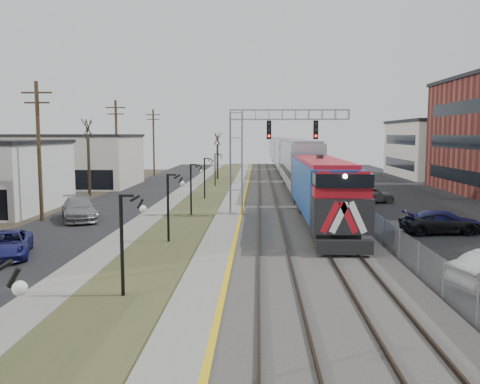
{
  "coord_description": "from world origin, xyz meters",
  "views": [
    {
      "loc": [
        1.21,
        -10.88,
        6.25
      ],
      "look_at": [
        0.05,
        21.29,
        2.6
      ],
      "focal_mm": 38.0,
      "sensor_mm": 36.0,
      "label": 1
    }
  ],
  "objects": [
    {
      "name": "track_near",
      "position": [
        2.0,
        35.0,
        0.28
      ],
      "size": [
        1.58,
        120.0,
        0.15
      ],
      "color": "#2D2119",
      "rests_on": "ballast_bed"
    },
    {
      "name": "grass_median",
      "position": [
        -4.0,
        35.0,
        0.03
      ],
      "size": [
        4.0,
        120.0,
        0.06
      ],
      "primitive_type": "cube",
      "color": "#414625",
      "rests_on": "ground"
    },
    {
      "name": "signal_gantry",
      "position": [
        1.22,
        27.99,
        5.59
      ],
      "size": [
        9.0,
        1.07,
        8.15
      ],
      "color": "gray",
      "rests_on": "ground"
    },
    {
      "name": "street_west",
      "position": [
        -11.5,
        35.0,
        0.02
      ],
      "size": [
        7.0,
        120.0,
        0.04
      ],
      "primitive_type": "cube",
      "color": "black",
      "rests_on": "ground"
    },
    {
      "name": "platform",
      "position": [
        -1.0,
        35.0,
        0.12
      ],
      "size": [
        2.0,
        120.0,
        0.24
      ],
      "primitive_type": "cube",
      "color": "gray",
      "rests_on": "ground"
    },
    {
      "name": "parking_lot",
      "position": [
        16.0,
        35.0,
        0.02
      ],
      "size": [
        16.0,
        120.0,
        0.04
      ],
      "primitive_type": "cube",
      "color": "black",
      "rests_on": "ground"
    },
    {
      "name": "bare_trees",
      "position": [
        -12.66,
        38.91,
        2.7
      ],
      "size": [
        12.3,
        42.3,
        5.95
      ],
      "color": "#382D23",
      "rests_on": "ground"
    },
    {
      "name": "car_street_a",
      "position": [
        -11.56,
        14.06,
        0.65
      ],
      "size": [
        3.6,
        5.11,
        1.29
      ],
      "primitive_type": "imported",
      "rotation": [
        0.0,
        0.0,
        0.35
      ],
      "color": "navy",
      "rests_on": "ground"
    },
    {
      "name": "car_lot_e",
      "position": [
        11.33,
        35.49,
        0.79
      ],
      "size": [
        4.97,
        3.22,
        1.57
      ],
      "primitive_type": "imported",
      "rotation": [
        0.0,
        0.0,
        1.89
      ],
      "color": "slate",
      "rests_on": "ground"
    },
    {
      "name": "utility_poles",
      "position": [
        -14.5,
        25.0,
        5.0
      ],
      "size": [
        0.28,
        80.28,
        10.0
      ],
      "color": "#4C3823",
      "rests_on": "ground"
    },
    {
      "name": "train",
      "position": [
        5.5,
        69.89,
        2.94
      ],
      "size": [
        3.0,
        108.65,
        5.33
      ],
      "color": "#124299",
      "rests_on": "ground"
    },
    {
      "name": "track_far",
      "position": [
        5.5,
        35.0,
        0.28
      ],
      "size": [
        1.58,
        120.0,
        0.15
      ],
      "color": "#2D2119",
      "rests_on": "ballast_bed"
    },
    {
      "name": "car_street_b",
      "position": [
        -11.86,
        25.3,
        0.82
      ],
      "size": [
        4.37,
        6.1,
        1.64
      ],
      "primitive_type": "imported",
      "rotation": [
        0.0,
        0.0,
        0.41
      ],
      "color": "gray",
      "rests_on": "ground"
    },
    {
      "name": "car_lot_c",
      "position": [
        12.66,
        21.15,
        0.66
      ],
      "size": [
        4.97,
        2.65,
        1.33
      ],
      "primitive_type": "imported",
      "rotation": [
        0.0,
        0.0,
        1.67
      ],
      "color": "black",
      "rests_on": "ground"
    },
    {
      "name": "fence",
      "position": [
        8.2,
        35.0,
        0.8
      ],
      "size": [
        0.04,
        120.0,
        1.6
      ],
      "primitive_type": "cube",
      "color": "gray",
      "rests_on": "ground"
    },
    {
      "name": "car_lot_d",
      "position": [
        13.01,
        21.35,
        0.71
      ],
      "size": [
        5.1,
        2.61,
        1.42
      ],
      "primitive_type": "imported",
      "rotation": [
        0.0,
        0.0,
        1.7
      ],
      "color": "navy",
      "rests_on": "ground"
    },
    {
      "name": "platform_edge",
      "position": [
        -0.12,
        35.0,
        0.24
      ],
      "size": [
        0.24,
        120.0,
        0.01
      ],
      "primitive_type": "cube",
      "color": "gold",
      "rests_on": "platform"
    },
    {
      "name": "sidewalk",
      "position": [
        -7.0,
        35.0,
        0.04
      ],
      "size": [
        2.0,
        120.0,
        0.08
      ],
      "primitive_type": "cube",
      "color": "gray",
      "rests_on": "ground"
    },
    {
      "name": "ballast_bed",
      "position": [
        4.0,
        35.0,
        0.1
      ],
      "size": [
        8.0,
        120.0,
        0.2
      ],
      "primitive_type": "cube",
      "color": "#595651",
      "rests_on": "ground"
    },
    {
      "name": "lampposts",
      "position": [
        -4.0,
        18.29,
        2.0
      ],
      "size": [
        0.14,
        62.14,
        4.0
      ],
      "color": "black",
      "rests_on": "ground"
    }
  ]
}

